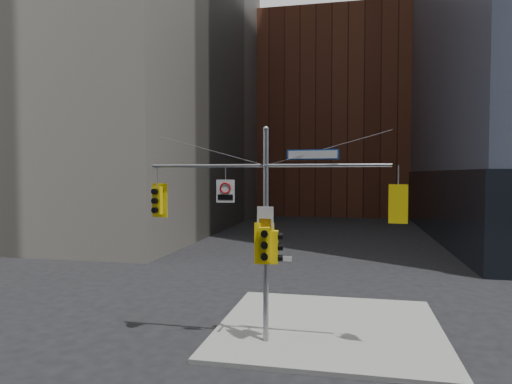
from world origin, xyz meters
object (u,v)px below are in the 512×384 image
at_px(street_sign_blade, 313,155).
at_px(traffic_light_pole_front, 264,244).
at_px(traffic_light_pole_side, 276,247).
at_px(traffic_light_west_arm, 158,201).
at_px(signal_assembly, 266,214).
at_px(regulatory_sign_arm, 225,190).
at_px(traffic_light_east_arm, 398,204).

bearing_deg(street_sign_blade, traffic_light_pole_front, -164.99).
bearing_deg(traffic_light_pole_side, traffic_light_west_arm, 85.81).
relative_size(signal_assembly, regulatory_sign_arm, 10.40).
bearing_deg(signal_assembly, street_sign_blade, 0.11).
height_order(traffic_light_east_arm, traffic_light_pole_side, traffic_light_east_arm).
distance_m(signal_assembly, traffic_light_east_arm, 4.21).
relative_size(traffic_light_east_arm, street_sign_blade, 0.72).
bearing_deg(traffic_light_pole_front, traffic_light_pole_side, 28.82).
bearing_deg(traffic_light_east_arm, regulatory_sign_arm, 3.62).
bearing_deg(traffic_light_pole_side, street_sign_blade, -94.51).
height_order(traffic_light_east_arm, traffic_light_pole_front, traffic_light_east_arm).
bearing_deg(traffic_light_pole_side, regulatory_sign_arm, 86.87).
xyz_separation_m(traffic_light_east_arm, traffic_light_pole_front, (-4.19, -0.27, -1.37)).
bearing_deg(traffic_light_west_arm, regulatory_sign_arm, 5.19).
relative_size(street_sign_blade, regulatory_sign_arm, 2.19).
relative_size(signal_assembly, street_sign_blade, 4.75).
xyz_separation_m(signal_assembly, regulatory_sign_arm, (-1.38, -0.02, 0.76)).
bearing_deg(regulatory_sign_arm, traffic_light_pole_front, -16.98).
xyz_separation_m(traffic_light_west_arm, traffic_light_pole_front, (3.85, -0.28, -1.37)).
distance_m(traffic_light_pole_front, regulatory_sign_arm, 2.24).
xyz_separation_m(signal_assembly, street_sign_blade, (1.53, 0.00, 1.93)).
bearing_deg(traffic_light_pole_side, traffic_light_east_arm, -94.30).
distance_m(traffic_light_east_arm, traffic_light_pole_side, 4.14).
xyz_separation_m(traffic_light_east_arm, traffic_light_pole_side, (-3.86, 0.01, -1.49)).
height_order(traffic_light_pole_side, traffic_light_pole_front, traffic_light_pole_front).
bearing_deg(street_sign_blade, signal_assembly, -174.85).
relative_size(traffic_light_west_arm, traffic_light_pole_front, 0.87).
bearing_deg(traffic_light_east_arm, street_sign_blade, 3.36).
xyz_separation_m(traffic_light_west_arm, street_sign_blade, (5.38, -0.01, 1.55)).
xyz_separation_m(traffic_light_east_arm, street_sign_blade, (-2.66, 0.00, 1.55)).
bearing_deg(traffic_light_east_arm, traffic_light_west_arm, 3.32).
xyz_separation_m(traffic_light_west_arm, traffic_light_pole_side, (4.17, -0.00, -1.49)).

